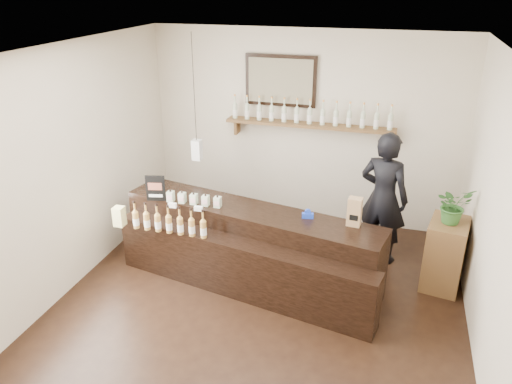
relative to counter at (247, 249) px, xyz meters
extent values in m
plane|color=black|center=(0.28, -0.58, -0.43)|extent=(5.00, 5.00, 0.00)
plane|color=beige|center=(0.28, 1.92, 0.97)|extent=(4.50, 0.00, 4.50)
plane|color=beige|center=(0.28, -3.08, 0.97)|extent=(4.50, 0.00, 4.50)
plane|color=beige|center=(-1.97, -0.58, 0.97)|extent=(0.00, 5.00, 5.00)
plane|color=beige|center=(2.53, -0.58, 0.97)|extent=(0.00, 5.00, 5.00)
plane|color=white|center=(0.28, -0.58, 2.37)|extent=(5.00, 5.00, 0.00)
cube|color=brown|center=(0.38, 1.79, 1.07)|extent=(2.40, 0.25, 0.04)
cube|color=brown|center=(-0.70, 1.82, 0.95)|extent=(0.04, 0.20, 0.20)
cube|color=brown|center=(1.46, 1.82, 0.95)|extent=(0.04, 0.20, 0.20)
cube|color=black|center=(-0.07, 1.89, 1.65)|extent=(1.02, 0.04, 0.72)
cube|color=brown|center=(-0.07, 1.86, 1.65)|extent=(0.92, 0.01, 0.62)
cube|color=white|center=(-1.02, 1.02, 0.82)|extent=(0.12, 0.12, 0.28)
cylinder|color=black|center=(-1.02, 1.02, 1.67)|extent=(0.01, 0.01, 1.41)
cylinder|color=beige|center=(-0.72, 1.79, 1.20)|extent=(0.07, 0.07, 0.20)
cone|color=beige|center=(-0.72, 1.79, 1.32)|extent=(0.07, 0.07, 0.05)
cylinder|color=beige|center=(-0.72, 1.79, 1.38)|extent=(0.02, 0.02, 0.07)
cylinder|color=#E69943|center=(-0.72, 1.79, 1.43)|extent=(0.03, 0.03, 0.02)
cylinder|color=white|center=(-0.72, 1.79, 1.18)|extent=(0.07, 0.07, 0.09)
cylinder|color=beige|center=(-0.53, 1.79, 1.20)|extent=(0.07, 0.07, 0.20)
cone|color=beige|center=(-0.53, 1.79, 1.32)|extent=(0.07, 0.07, 0.05)
cylinder|color=beige|center=(-0.53, 1.79, 1.38)|extent=(0.02, 0.02, 0.07)
cylinder|color=#E69943|center=(-0.53, 1.79, 1.43)|extent=(0.03, 0.03, 0.02)
cylinder|color=white|center=(-0.53, 1.79, 1.18)|extent=(0.07, 0.07, 0.09)
cylinder|color=beige|center=(-0.35, 1.79, 1.20)|extent=(0.07, 0.07, 0.20)
cone|color=beige|center=(-0.35, 1.79, 1.32)|extent=(0.07, 0.07, 0.05)
cylinder|color=beige|center=(-0.35, 1.79, 1.38)|extent=(0.02, 0.02, 0.07)
cylinder|color=#E69943|center=(-0.35, 1.79, 1.43)|extent=(0.03, 0.03, 0.02)
cylinder|color=white|center=(-0.35, 1.79, 1.18)|extent=(0.07, 0.07, 0.09)
cylinder|color=beige|center=(-0.17, 1.79, 1.20)|extent=(0.07, 0.07, 0.20)
cone|color=beige|center=(-0.17, 1.79, 1.32)|extent=(0.07, 0.07, 0.05)
cylinder|color=beige|center=(-0.17, 1.79, 1.38)|extent=(0.02, 0.02, 0.07)
cylinder|color=#E69943|center=(-0.17, 1.79, 1.43)|extent=(0.03, 0.03, 0.02)
cylinder|color=white|center=(-0.17, 1.79, 1.18)|extent=(0.07, 0.07, 0.09)
cylinder|color=beige|center=(0.02, 1.79, 1.20)|extent=(0.07, 0.07, 0.20)
cone|color=beige|center=(0.02, 1.79, 1.32)|extent=(0.07, 0.07, 0.05)
cylinder|color=beige|center=(0.02, 1.79, 1.38)|extent=(0.02, 0.02, 0.07)
cylinder|color=#E69943|center=(0.02, 1.79, 1.43)|extent=(0.03, 0.03, 0.02)
cylinder|color=white|center=(0.02, 1.79, 1.18)|extent=(0.07, 0.07, 0.09)
cylinder|color=beige|center=(0.20, 1.79, 1.20)|extent=(0.07, 0.07, 0.20)
cone|color=beige|center=(0.20, 1.79, 1.32)|extent=(0.07, 0.07, 0.05)
cylinder|color=beige|center=(0.20, 1.79, 1.38)|extent=(0.02, 0.02, 0.07)
cylinder|color=#E69943|center=(0.20, 1.79, 1.43)|extent=(0.03, 0.03, 0.02)
cylinder|color=white|center=(0.20, 1.79, 1.18)|extent=(0.07, 0.07, 0.09)
cylinder|color=beige|center=(0.38, 1.79, 1.20)|extent=(0.07, 0.07, 0.20)
cone|color=beige|center=(0.38, 1.79, 1.32)|extent=(0.07, 0.07, 0.05)
cylinder|color=beige|center=(0.38, 1.79, 1.38)|extent=(0.02, 0.02, 0.07)
cylinder|color=#E69943|center=(0.38, 1.79, 1.43)|extent=(0.03, 0.03, 0.02)
cylinder|color=white|center=(0.38, 1.79, 1.18)|extent=(0.07, 0.07, 0.09)
cylinder|color=beige|center=(0.57, 1.79, 1.20)|extent=(0.07, 0.07, 0.20)
cone|color=beige|center=(0.57, 1.79, 1.32)|extent=(0.07, 0.07, 0.05)
cylinder|color=beige|center=(0.57, 1.79, 1.38)|extent=(0.02, 0.02, 0.07)
cylinder|color=#E69943|center=(0.57, 1.79, 1.43)|extent=(0.03, 0.03, 0.02)
cylinder|color=white|center=(0.57, 1.79, 1.18)|extent=(0.07, 0.07, 0.09)
cylinder|color=beige|center=(0.75, 1.79, 1.20)|extent=(0.07, 0.07, 0.20)
cone|color=beige|center=(0.75, 1.79, 1.32)|extent=(0.07, 0.07, 0.05)
cylinder|color=beige|center=(0.75, 1.79, 1.38)|extent=(0.02, 0.02, 0.07)
cylinder|color=#E69943|center=(0.75, 1.79, 1.43)|extent=(0.03, 0.03, 0.02)
cylinder|color=white|center=(0.75, 1.79, 1.18)|extent=(0.07, 0.07, 0.09)
cylinder|color=beige|center=(0.93, 1.79, 1.20)|extent=(0.07, 0.07, 0.20)
cone|color=beige|center=(0.93, 1.79, 1.32)|extent=(0.07, 0.07, 0.05)
cylinder|color=beige|center=(0.93, 1.79, 1.38)|extent=(0.02, 0.02, 0.07)
cylinder|color=#E69943|center=(0.93, 1.79, 1.43)|extent=(0.03, 0.03, 0.02)
cylinder|color=white|center=(0.93, 1.79, 1.18)|extent=(0.07, 0.07, 0.09)
cylinder|color=beige|center=(1.12, 1.79, 1.20)|extent=(0.07, 0.07, 0.20)
cone|color=beige|center=(1.12, 1.79, 1.32)|extent=(0.07, 0.07, 0.05)
cylinder|color=beige|center=(1.12, 1.79, 1.38)|extent=(0.02, 0.02, 0.07)
cylinder|color=#E69943|center=(1.12, 1.79, 1.43)|extent=(0.03, 0.03, 0.02)
cylinder|color=white|center=(1.12, 1.79, 1.18)|extent=(0.07, 0.07, 0.09)
cylinder|color=beige|center=(1.30, 1.79, 1.20)|extent=(0.07, 0.07, 0.20)
cone|color=beige|center=(1.30, 1.79, 1.32)|extent=(0.07, 0.07, 0.05)
cylinder|color=beige|center=(1.30, 1.79, 1.38)|extent=(0.02, 0.02, 0.07)
cylinder|color=#E69943|center=(1.30, 1.79, 1.43)|extent=(0.03, 0.03, 0.02)
cylinder|color=white|center=(1.30, 1.79, 1.18)|extent=(0.07, 0.07, 0.09)
cylinder|color=beige|center=(1.48, 1.79, 1.20)|extent=(0.07, 0.07, 0.20)
cone|color=beige|center=(1.48, 1.79, 1.32)|extent=(0.07, 0.07, 0.05)
cylinder|color=beige|center=(1.48, 1.79, 1.38)|extent=(0.02, 0.02, 0.07)
cylinder|color=#E69943|center=(1.48, 1.79, 1.43)|extent=(0.03, 0.03, 0.02)
cylinder|color=white|center=(1.48, 1.79, 1.18)|extent=(0.07, 0.07, 0.09)
cube|color=black|center=(0.01, 0.12, 0.03)|extent=(3.28, 1.21, 0.90)
cube|color=black|center=(0.01, -0.31, -0.08)|extent=(3.22, 0.93, 0.68)
cube|color=white|center=(-0.89, -0.09, 0.50)|extent=(0.10, 0.04, 0.05)
cube|color=white|center=(-0.56, -0.09, 0.50)|extent=(0.10, 0.04, 0.05)
cube|color=#D4D081|center=(-1.49, -0.31, 0.32)|extent=(0.12, 0.12, 0.12)
cube|color=#D4D081|center=(-1.49, -0.31, 0.44)|extent=(0.12, 0.12, 0.12)
cube|color=beige|center=(-0.99, 0.07, 0.54)|extent=(0.08, 0.08, 0.13)
cube|color=beige|center=(-0.99, 0.03, 0.54)|extent=(0.07, 0.00, 0.06)
cylinder|color=black|center=(-0.99, 0.07, 0.62)|extent=(0.02, 0.02, 0.03)
cube|color=beige|center=(-0.84, 0.07, 0.54)|extent=(0.08, 0.08, 0.13)
cube|color=beige|center=(-0.84, 0.03, 0.54)|extent=(0.07, 0.00, 0.06)
cylinder|color=black|center=(-0.84, 0.07, 0.62)|extent=(0.02, 0.02, 0.03)
cube|color=beige|center=(-0.69, 0.07, 0.54)|extent=(0.08, 0.08, 0.13)
cube|color=beige|center=(-0.69, 0.03, 0.54)|extent=(0.07, 0.00, 0.06)
cylinder|color=black|center=(-0.69, 0.07, 0.62)|extent=(0.02, 0.02, 0.03)
cube|color=beige|center=(-0.53, 0.07, 0.54)|extent=(0.08, 0.08, 0.13)
cube|color=beige|center=(-0.53, 0.03, 0.54)|extent=(0.07, 0.00, 0.06)
cylinder|color=black|center=(-0.53, 0.07, 0.62)|extent=(0.02, 0.02, 0.03)
cube|color=beige|center=(-0.38, 0.07, 0.54)|extent=(0.08, 0.08, 0.13)
cube|color=beige|center=(-0.38, 0.03, 0.54)|extent=(0.07, 0.00, 0.06)
cylinder|color=black|center=(-0.38, 0.07, 0.62)|extent=(0.02, 0.02, 0.03)
cylinder|color=#B3833C|center=(-1.27, -0.31, 0.36)|extent=(0.07, 0.07, 0.20)
cone|color=#B3833C|center=(-1.27, -0.31, 0.49)|extent=(0.07, 0.07, 0.05)
cylinder|color=#B3833C|center=(-1.27, -0.31, 0.55)|extent=(0.02, 0.02, 0.07)
cylinder|color=black|center=(-1.27, -0.31, 0.60)|extent=(0.03, 0.03, 0.02)
cylinder|color=white|center=(-1.27, -0.31, 0.34)|extent=(0.07, 0.07, 0.09)
cylinder|color=#B3833C|center=(-1.13, -0.31, 0.36)|extent=(0.07, 0.07, 0.20)
cone|color=#B3833C|center=(-1.13, -0.31, 0.49)|extent=(0.07, 0.07, 0.05)
cylinder|color=#B3833C|center=(-1.13, -0.31, 0.55)|extent=(0.02, 0.02, 0.07)
cylinder|color=black|center=(-1.13, -0.31, 0.60)|extent=(0.03, 0.03, 0.02)
cylinder|color=white|center=(-1.13, -0.31, 0.34)|extent=(0.07, 0.07, 0.09)
cylinder|color=#B3833C|center=(-0.99, -0.31, 0.36)|extent=(0.07, 0.07, 0.20)
cone|color=#B3833C|center=(-0.99, -0.31, 0.49)|extent=(0.07, 0.07, 0.05)
cylinder|color=#B3833C|center=(-0.99, -0.31, 0.55)|extent=(0.02, 0.02, 0.07)
cylinder|color=black|center=(-0.99, -0.31, 0.60)|extent=(0.03, 0.03, 0.02)
cylinder|color=white|center=(-0.99, -0.31, 0.34)|extent=(0.07, 0.07, 0.09)
cylinder|color=#B3833C|center=(-0.85, -0.31, 0.36)|extent=(0.07, 0.07, 0.20)
cone|color=#B3833C|center=(-0.85, -0.31, 0.49)|extent=(0.07, 0.07, 0.05)
cylinder|color=#B3833C|center=(-0.85, -0.31, 0.55)|extent=(0.02, 0.02, 0.07)
cylinder|color=black|center=(-0.85, -0.31, 0.60)|extent=(0.03, 0.03, 0.02)
cylinder|color=white|center=(-0.85, -0.31, 0.34)|extent=(0.07, 0.07, 0.09)
cylinder|color=#B3833C|center=(-0.70, -0.31, 0.36)|extent=(0.07, 0.07, 0.20)
cone|color=#B3833C|center=(-0.70, -0.31, 0.49)|extent=(0.07, 0.07, 0.05)
cylinder|color=#B3833C|center=(-0.70, -0.31, 0.55)|extent=(0.02, 0.02, 0.07)
cylinder|color=black|center=(-0.70, -0.31, 0.60)|extent=(0.03, 0.03, 0.02)
cylinder|color=white|center=(-0.70, -0.31, 0.34)|extent=(0.07, 0.07, 0.09)
cylinder|color=#B3833C|center=(-0.56, -0.31, 0.36)|extent=(0.07, 0.07, 0.20)
cone|color=#B3833C|center=(-0.56, -0.31, 0.49)|extent=(0.07, 0.07, 0.05)
cylinder|color=#B3833C|center=(-0.56, -0.31, 0.55)|extent=(0.02, 0.02, 0.07)
cylinder|color=black|center=(-0.56, -0.31, 0.60)|extent=(0.03, 0.03, 0.02)
cylinder|color=white|center=(-0.56, -0.31, 0.34)|extent=(0.07, 0.07, 0.09)
cylinder|color=#B3833C|center=(-0.42, -0.31, 0.36)|extent=(0.07, 0.07, 0.20)
cone|color=#B3833C|center=(-0.42, -0.31, 0.49)|extent=(0.07, 0.07, 0.05)
cylinder|color=#B3833C|center=(-0.42, -0.31, 0.55)|extent=(0.02, 0.02, 0.07)
cylinder|color=black|center=(-0.42, -0.31, 0.60)|extent=(0.03, 0.03, 0.02)
cylinder|color=white|center=(-0.42, -0.31, 0.34)|extent=(0.07, 0.07, 0.09)
cube|color=black|center=(-1.17, 0.03, 0.64)|extent=(0.23, 0.07, 0.33)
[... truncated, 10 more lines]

